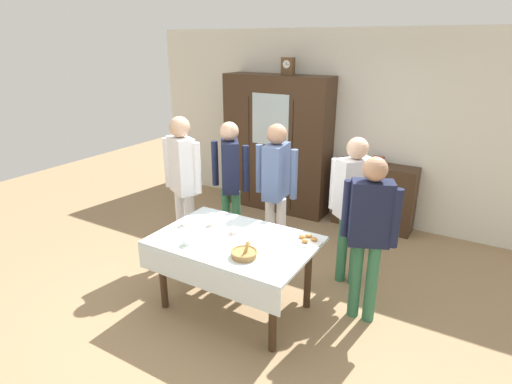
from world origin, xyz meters
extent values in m
plane|color=#997A56|center=(0.00, 0.00, 0.00)|extent=(12.00, 12.00, 0.00)
cube|color=silver|center=(0.00, 2.65, 1.35)|extent=(6.40, 0.10, 2.70)
cylinder|color=#3D2819|center=(-0.62, -0.56, 0.36)|extent=(0.07, 0.07, 0.73)
cylinder|color=#3D2819|center=(0.62, -0.56, 0.36)|extent=(0.07, 0.07, 0.73)
cylinder|color=#3D2819|center=(-0.62, 0.16, 0.36)|extent=(0.07, 0.07, 0.73)
cylinder|color=#3D2819|center=(0.62, 0.16, 0.36)|extent=(0.07, 0.07, 0.73)
cube|color=silver|center=(0.00, -0.20, 0.74)|extent=(1.51, 1.01, 0.03)
cube|color=silver|center=(0.00, -0.70, 0.61)|extent=(1.51, 0.01, 0.24)
cube|color=#3D2819|center=(-0.90, 2.35, 1.03)|extent=(1.66, 0.45, 2.07)
cube|color=silver|center=(-0.90, 2.13, 1.45)|extent=(0.60, 0.01, 0.74)
cube|color=black|center=(-1.26, 2.13, 0.93)|extent=(0.01, 0.01, 1.65)
cube|color=black|center=(-0.54, 2.13, 0.93)|extent=(0.01, 0.01, 1.65)
cube|color=brown|center=(-0.75, 2.35, 2.19)|extent=(0.18, 0.10, 0.24)
cylinder|color=white|center=(-0.75, 2.30, 2.22)|extent=(0.11, 0.01, 0.11)
cube|color=black|center=(-0.75, 2.30, 2.23)|extent=(0.00, 0.00, 0.04)
cube|color=black|center=(-0.73, 2.30, 2.22)|extent=(0.05, 0.00, 0.00)
cube|color=#3D2819|center=(0.63, 2.41, 0.46)|extent=(1.11, 0.35, 0.93)
cube|color=#664C7A|center=(0.63, 2.41, 0.94)|extent=(0.14, 0.20, 0.03)
cube|color=#99332D|center=(0.63, 2.41, 0.97)|extent=(0.11, 0.17, 0.02)
cube|color=#3D754C|center=(0.63, 2.41, 0.99)|extent=(0.13, 0.20, 0.03)
cube|color=#99332D|center=(0.63, 2.41, 1.02)|extent=(0.15, 0.17, 0.02)
cylinder|color=silver|center=(-0.32, -0.53, 0.76)|extent=(0.13, 0.13, 0.01)
cylinder|color=silver|center=(-0.32, -0.53, 0.79)|extent=(0.08, 0.08, 0.05)
torus|color=silver|center=(-0.28, -0.53, 0.80)|extent=(0.04, 0.01, 0.04)
cylinder|color=white|center=(-0.07, -0.10, 0.76)|extent=(0.13, 0.13, 0.01)
cylinder|color=white|center=(-0.07, -0.10, 0.79)|extent=(0.08, 0.08, 0.05)
torus|color=white|center=(-0.03, -0.10, 0.80)|extent=(0.04, 0.01, 0.04)
cylinder|color=#47230F|center=(-0.07, -0.10, 0.81)|extent=(0.06, 0.06, 0.01)
cylinder|color=white|center=(-0.61, -0.21, 0.76)|extent=(0.13, 0.13, 0.01)
cylinder|color=white|center=(-0.61, -0.21, 0.79)|extent=(0.08, 0.08, 0.05)
torus|color=white|center=(-0.57, -0.21, 0.80)|extent=(0.04, 0.01, 0.04)
cylinder|color=#47230F|center=(-0.61, -0.21, 0.81)|extent=(0.06, 0.06, 0.01)
cylinder|color=white|center=(-0.36, -0.07, 0.76)|extent=(0.13, 0.13, 0.01)
cylinder|color=white|center=(-0.36, -0.07, 0.79)|extent=(0.08, 0.08, 0.05)
torus|color=white|center=(-0.33, -0.07, 0.80)|extent=(0.04, 0.01, 0.04)
cylinder|color=#47230F|center=(-0.36, -0.07, 0.81)|extent=(0.06, 0.06, 0.01)
cylinder|color=white|center=(0.19, -0.25, 0.76)|extent=(0.13, 0.13, 0.01)
cylinder|color=white|center=(0.19, -0.25, 0.79)|extent=(0.08, 0.08, 0.05)
torus|color=white|center=(0.23, -0.25, 0.80)|extent=(0.04, 0.01, 0.04)
cylinder|color=#9E7542|center=(0.26, -0.45, 0.78)|extent=(0.22, 0.22, 0.05)
torus|color=#9E7542|center=(0.26, -0.45, 0.81)|extent=(0.24, 0.24, 0.02)
cylinder|color=tan|center=(0.29, -0.46, 0.86)|extent=(0.04, 0.04, 0.12)
cylinder|color=tan|center=(0.29, -0.45, 0.86)|extent=(0.03, 0.04, 0.12)
cylinder|color=tan|center=(0.29, -0.43, 0.86)|extent=(0.04, 0.02, 0.12)
cylinder|color=white|center=(0.61, 0.11, 0.76)|extent=(0.28, 0.28, 0.01)
ellipsoid|color=#BC7F3D|center=(0.67, 0.13, 0.79)|extent=(0.07, 0.05, 0.04)
ellipsoid|color=#BC7F3D|center=(0.60, 0.17, 0.79)|extent=(0.07, 0.05, 0.04)
ellipsoid|color=#BC7F3D|center=(0.55, 0.12, 0.79)|extent=(0.07, 0.05, 0.04)
ellipsoid|color=#BC7F3D|center=(0.61, 0.05, 0.79)|extent=(0.07, 0.05, 0.04)
cube|color=silver|center=(0.58, -0.28, 0.76)|extent=(0.10, 0.01, 0.00)
ellipsoid|color=silver|center=(0.63, -0.28, 0.76)|extent=(0.03, 0.02, 0.01)
cube|color=silver|center=(-0.15, -0.42, 0.76)|extent=(0.10, 0.01, 0.00)
ellipsoid|color=silver|center=(-0.10, -0.42, 0.76)|extent=(0.03, 0.02, 0.01)
cylinder|color=silver|center=(-0.16, 0.79, 0.42)|extent=(0.11, 0.11, 0.83)
cylinder|color=silver|center=(-0.01, 0.79, 0.42)|extent=(0.11, 0.11, 0.83)
cube|color=slate|center=(-0.09, 0.79, 1.15)|extent=(0.23, 0.38, 0.63)
sphere|color=tan|center=(-0.09, 0.79, 1.57)|extent=(0.23, 0.23, 0.23)
cylinder|color=slate|center=(-0.31, 0.79, 1.15)|extent=(0.08, 0.08, 0.56)
cylinder|color=slate|center=(0.13, 0.79, 1.15)|extent=(0.08, 0.08, 0.56)
cylinder|color=#33704C|center=(1.06, 0.27, 0.40)|extent=(0.11, 0.11, 0.80)
cylinder|color=#33704C|center=(1.21, 0.27, 0.40)|extent=(0.11, 0.11, 0.80)
cube|color=#191E38|center=(1.13, 0.27, 1.10)|extent=(0.41, 0.32, 0.60)
sphere|color=tan|center=(1.13, 0.27, 1.50)|extent=(0.22, 0.22, 0.22)
cylinder|color=#191E38|center=(0.91, 0.27, 1.10)|extent=(0.08, 0.08, 0.54)
cylinder|color=#191E38|center=(1.35, 0.27, 1.10)|extent=(0.08, 0.08, 0.54)
cylinder|color=#33704C|center=(0.74, 0.81, 0.41)|extent=(0.11, 0.11, 0.81)
cylinder|color=#33704C|center=(0.89, 0.81, 0.41)|extent=(0.11, 0.11, 0.81)
cube|color=silver|center=(0.81, 0.81, 1.11)|extent=(0.38, 0.41, 0.61)
sphere|color=#DBB293|center=(0.81, 0.81, 1.53)|extent=(0.22, 0.22, 0.22)
cylinder|color=silver|center=(0.59, 0.81, 1.11)|extent=(0.08, 0.08, 0.55)
cylinder|color=silver|center=(1.03, 0.81, 1.11)|extent=(0.08, 0.08, 0.55)
cylinder|color=silver|center=(-1.13, 0.33, 0.43)|extent=(0.11, 0.11, 0.87)
cylinder|color=silver|center=(-0.98, 0.33, 0.43)|extent=(0.11, 0.11, 0.87)
cube|color=silver|center=(-1.06, 0.33, 1.19)|extent=(0.41, 0.34, 0.65)
sphere|color=tan|center=(-1.06, 0.33, 1.63)|extent=(0.23, 0.23, 0.23)
cylinder|color=silver|center=(-1.28, 0.33, 1.19)|extent=(0.08, 0.08, 0.58)
cylinder|color=silver|center=(-0.84, 0.33, 1.19)|extent=(0.08, 0.08, 0.58)
cylinder|color=#33704C|center=(-0.77, 0.77, 0.41)|extent=(0.11, 0.11, 0.82)
cylinder|color=#33704C|center=(-0.62, 0.77, 0.41)|extent=(0.11, 0.11, 0.82)
cube|color=#191E38|center=(-0.70, 0.77, 1.13)|extent=(0.37, 0.41, 0.61)
sphere|color=tan|center=(-0.70, 0.77, 1.54)|extent=(0.22, 0.22, 0.22)
cylinder|color=#191E38|center=(-0.92, 0.77, 1.13)|extent=(0.08, 0.08, 0.55)
cylinder|color=#191E38|center=(-0.48, 0.77, 1.13)|extent=(0.08, 0.08, 0.55)
camera|label=1|loc=(1.96, -3.12, 2.53)|focal=28.89mm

